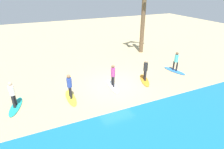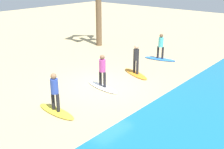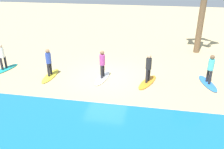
% 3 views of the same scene
% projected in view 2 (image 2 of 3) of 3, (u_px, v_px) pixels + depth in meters
% --- Properties ---
extents(ground_plane, '(60.00, 60.00, 0.00)m').
position_uv_depth(ground_plane, '(102.00, 86.00, 14.20)').
color(ground_plane, tan).
extents(surfboard_blue, '(1.03, 2.17, 0.09)m').
position_uv_depth(surfboard_blue, '(160.00, 59.00, 18.43)').
color(surfboard_blue, blue).
rests_on(surfboard_blue, ground).
extents(surfer_blue, '(0.32, 0.45, 1.64)m').
position_uv_depth(surfer_blue, '(161.00, 44.00, 18.08)').
color(surfer_blue, '#232328').
rests_on(surfer_blue, surfboard_blue).
extents(surfboard_orange, '(1.27, 2.16, 0.09)m').
position_uv_depth(surfboard_orange, '(136.00, 74.00, 15.77)').
color(surfboard_orange, orange).
rests_on(surfboard_orange, ground).
extents(surfer_orange, '(0.32, 0.44, 1.64)m').
position_uv_depth(surfer_orange, '(136.00, 57.00, 15.42)').
color(surfer_orange, '#232328').
rests_on(surfer_orange, surfboard_orange).
extents(surfboard_white, '(0.81, 2.15, 0.09)m').
position_uv_depth(surfboard_white, '(103.00, 87.00, 13.97)').
color(surfboard_white, white).
rests_on(surfboard_white, ground).
extents(surfer_white, '(0.32, 0.46, 1.64)m').
position_uv_depth(surfer_white, '(102.00, 68.00, 13.62)').
color(surfer_white, '#232328').
rests_on(surfer_white, surfboard_white).
extents(surfboard_yellow, '(0.56, 2.10, 0.09)m').
position_uv_depth(surfboard_yellow, '(56.00, 111.00, 11.55)').
color(surfboard_yellow, yellow).
rests_on(surfboard_yellow, ground).
extents(surfer_yellow, '(0.32, 0.46, 1.64)m').
position_uv_depth(surfer_yellow, '(55.00, 89.00, 11.20)').
color(surfer_yellow, '#232328').
rests_on(surfer_yellow, surfboard_yellow).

